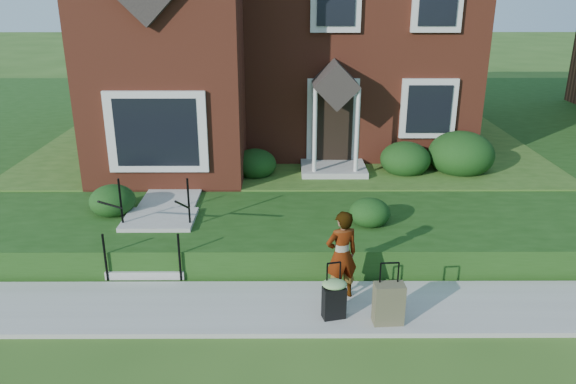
{
  "coord_description": "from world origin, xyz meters",
  "views": [
    {
      "loc": [
        0.01,
        -7.97,
        4.98
      ],
      "look_at": [
        0.05,
        2.0,
        1.32
      ],
      "focal_mm": 35.0,
      "sensor_mm": 36.0,
      "label": 1
    }
  ],
  "objects_px": {
    "front_steps": "(155,237)",
    "suitcase_black": "(334,297)",
    "suitcase_olive": "(389,303)",
    "woman": "(342,255)"
  },
  "relations": [
    {
      "from": "front_steps",
      "to": "suitcase_black",
      "type": "xyz_separation_m",
      "value": [
        3.26,
        -2.19,
        -0.03
      ]
    },
    {
      "from": "front_steps",
      "to": "suitcase_olive",
      "type": "height_order",
      "value": "front_steps"
    },
    {
      "from": "suitcase_black",
      "to": "suitcase_olive",
      "type": "relative_size",
      "value": 0.94
    },
    {
      "from": "woman",
      "to": "suitcase_black",
      "type": "bearing_deg",
      "value": 55.72
    },
    {
      "from": "suitcase_black",
      "to": "suitcase_olive",
      "type": "height_order",
      "value": "suitcase_olive"
    },
    {
      "from": "front_steps",
      "to": "suitcase_black",
      "type": "relative_size",
      "value": 2.14
    },
    {
      "from": "front_steps",
      "to": "woman",
      "type": "height_order",
      "value": "woman"
    },
    {
      "from": "front_steps",
      "to": "woman",
      "type": "xyz_separation_m",
      "value": [
        3.42,
        -1.56,
        0.38
      ]
    },
    {
      "from": "suitcase_black",
      "to": "suitcase_olive",
      "type": "distance_m",
      "value": 0.84
    },
    {
      "from": "front_steps",
      "to": "woman",
      "type": "relative_size",
      "value": 1.31
    }
  ]
}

